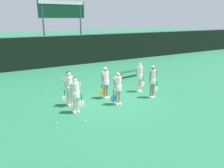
# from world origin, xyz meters

# --- Properties ---
(ground_plane) EXTENTS (140.00, 140.00, 0.00)m
(ground_plane) POSITION_xyz_m (0.00, 0.00, 0.00)
(ground_plane) COLOR #216642
(fence_windscreen) EXTENTS (60.00, 0.08, 2.77)m
(fence_windscreen) POSITION_xyz_m (0.00, 9.82, 1.40)
(fence_windscreen) COLOR black
(fence_windscreen) RESTS_ON ground_plane
(scoreboard) EXTENTS (4.37, 0.15, 5.71)m
(scoreboard) POSITION_xyz_m (1.16, 11.53, 4.53)
(scoreboard) COLOR #515156
(scoreboard) RESTS_ON ground_plane
(bench_courtside) EXTENTS (2.11, 0.63, 0.48)m
(bench_courtside) POSITION_xyz_m (3.51, 3.61, 0.42)
(bench_courtside) COLOR #19472D
(bench_courtside) RESTS_ON ground_plane
(player_0) EXTENTS (0.68, 0.39, 1.67)m
(player_0) POSITION_xyz_m (-2.18, -0.45, 0.98)
(player_0) COLOR beige
(player_0) RESTS_ON ground_plane
(player_1) EXTENTS (0.64, 0.36, 1.67)m
(player_1) POSITION_xyz_m (-0.01, -0.55, 0.98)
(player_1) COLOR tan
(player_1) RESTS_ON ground_plane
(player_2) EXTENTS (0.62, 0.33, 1.78)m
(player_2) POSITION_xyz_m (2.14, -0.60, 1.04)
(player_2) COLOR #8C664C
(player_2) RESTS_ON ground_plane
(player_3) EXTENTS (0.67, 0.40, 1.74)m
(player_3) POSITION_xyz_m (-2.14, 0.51, 1.04)
(player_3) COLOR tan
(player_3) RESTS_ON ground_plane
(player_4) EXTENTS (0.64, 0.36, 1.72)m
(player_4) POSITION_xyz_m (-0.10, 0.57, 1.01)
(player_4) COLOR #8C664C
(player_4) RESTS_ON ground_plane
(player_5) EXTENTS (0.63, 0.34, 1.74)m
(player_5) POSITION_xyz_m (2.14, 0.56, 1.01)
(player_5) COLOR beige
(player_5) RESTS_ON ground_plane
(tennis_ball_0) EXTENTS (0.07, 0.07, 0.07)m
(tennis_ball_0) POSITION_xyz_m (-3.32, -1.17, 0.04)
(tennis_ball_0) COLOR #CCE033
(tennis_ball_0) RESTS_ON ground_plane
(tennis_ball_1) EXTENTS (0.07, 0.07, 0.07)m
(tennis_ball_1) POSITION_xyz_m (3.14, 1.34, 0.03)
(tennis_ball_1) COLOR #CCE033
(tennis_ball_1) RESTS_ON ground_plane
(tennis_ball_2) EXTENTS (0.07, 0.07, 0.07)m
(tennis_ball_2) POSITION_xyz_m (-2.19, -1.56, 0.03)
(tennis_ball_2) COLOR #CCE033
(tennis_ball_2) RESTS_ON ground_plane
(tennis_ball_3) EXTENTS (0.07, 0.07, 0.07)m
(tennis_ball_3) POSITION_xyz_m (-2.81, 1.46, 0.03)
(tennis_ball_3) COLOR #CCE033
(tennis_ball_3) RESTS_ON ground_plane
(tennis_ball_4) EXTENTS (0.06, 0.06, 0.06)m
(tennis_ball_4) POSITION_xyz_m (1.54, -0.19, 0.03)
(tennis_ball_4) COLOR #CCE033
(tennis_ball_4) RESTS_ON ground_plane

